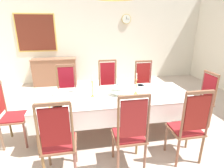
% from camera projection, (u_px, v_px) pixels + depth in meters
% --- Properties ---
extents(ground, '(7.71, 6.49, 0.04)m').
position_uv_depth(ground, '(113.00, 127.00, 3.63)').
color(ground, beige).
extents(back_wall, '(7.71, 0.08, 3.06)m').
position_uv_depth(back_wall, '(96.00, 38.00, 6.19)').
color(back_wall, silver).
rests_on(back_wall, ground).
extents(dining_table, '(2.76, 1.01, 0.77)m').
position_uv_depth(dining_table, '(115.00, 99.00, 3.20)').
color(dining_table, brown).
rests_on(dining_table, ground).
extents(tablecloth, '(2.78, 1.03, 0.34)m').
position_uv_depth(tablecloth, '(115.00, 99.00, 3.21)').
color(tablecloth, white).
rests_on(tablecloth, dining_table).
extents(chair_south_a, '(0.44, 0.42, 1.17)m').
position_uv_depth(chair_south_a, '(58.00, 140.00, 2.23)').
color(chair_south_a, '#846046').
rests_on(chair_south_a, ground).
extents(chair_north_a, '(0.44, 0.42, 1.15)m').
position_uv_depth(chair_north_a, '(67.00, 90.00, 3.94)').
color(chair_north_a, brown).
rests_on(chair_north_a, ground).
extents(chair_south_b, '(0.44, 0.42, 1.19)m').
position_uv_depth(chair_south_b, '(130.00, 132.00, 2.39)').
color(chair_south_b, brown).
rests_on(chair_south_b, ground).
extents(chair_north_b, '(0.44, 0.42, 1.22)m').
position_uv_depth(chair_north_b, '(108.00, 86.00, 4.09)').
color(chair_north_b, brown).
rests_on(chair_north_b, ground).
extents(chair_south_c, '(0.44, 0.42, 1.18)m').
position_uv_depth(chair_south_c, '(189.00, 126.00, 2.54)').
color(chair_south_c, '#845B47').
rests_on(chair_south_c, ground).
extents(chair_north_c, '(0.44, 0.42, 1.17)m').
position_uv_depth(chair_north_c, '(144.00, 85.00, 4.24)').
color(chair_north_c, '#8B603F').
rests_on(chair_north_c, ground).
extents(chair_head_west, '(0.42, 0.44, 1.09)m').
position_uv_depth(chair_head_west, '(10.00, 113.00, 2.94)').
color(chair_head_west, brown).
rests_on(chair_head_west, ground).
extents(chair_head_east, '(0.42, 0.44, 1.10)m').
position_uv_depth(chair_head_east, '(202.00, 98.00, 3.55)').
color(chair_head_east, brown).
rests_on(chair_head_east, ground).
extents(soup_tureen, '(0.26, 0.26, 0.21)m').
position_uv_depth(soup_tureen, '(118.00, 90.00, 3.16)').
color(soup_tureen, white).
rests_on(soup_tureen, tablecloth).
extents(candlestick_west, '(0.07, 0.07, 0.39)m').
position_uv_depth(candlestick_west, '(92.00, 88.00, 3.06)').
color(candlestick_west, gold).
rests_on(candlestick_west, tablecloth).
extents(candlestick_east, '(0.07, 0.07, 0.39)m').
position_uv_depth(candlestick_east, '(136.00, 85.00, 3.20)').
color(candlestick_east, gold).
rests_on(candlestick_east, tablecloth).
extents(bowl_near_left, '(0.18, 0.18, 0.04)m').
position_uv_depth(bowl_near_left, '(58.00, 107.00, 2.67)').
color(bowl_near_left, white).
rests_on(bowl_near_left, tablecloth).
extents(bowl_near_right, '(0.16, 0.16, 0.04)m').
position_uv_depth(bowl_near_right, '(140.00, 86.00, 3.59)').
color(bowl_near_right, white).
rests_on(bowl_near_right, tablecloth).
extents(spoon_primary, '(0.03, 0.18, 0.01)m').
position_uv_depth(spoon_primary, '(49.00, 108.00, 2.68)').
color(spoon_primary, gold).
rests_on(spoon_primary, tablecloth).
extents(spoon_secondary, '(0.03, 0.18, 0.01)m').
position_uv_depth(spoon_secondary, '(145.00, 86.00, 3.64)').
color(spoon_secondary, gold).
rests_on(spoon_secondary, tablecloth).
extents(sideboard, '(1.44, 0.48, 0.90)m').
position_uv_depth(sideboard, '(55.00, 72.00, 6.00)').
color(sideboard, brown).
rests_on(sideboard, ground).
extents(mounted_clock, '(0.33, 0.06, 0.33)m').
position_uv_depth(mounted_clock, '(126.00, 19.00, 6.11)').
color(mounted_clock, '#D1B251').
extents(framed_painting, '(1.24, 0.05, 1.21)m').
position_uv_depth(framed_painting, '(36.00, 33.00, 5.74)').
color(framed_painting, '#D1B251').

